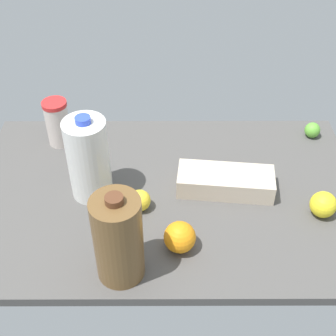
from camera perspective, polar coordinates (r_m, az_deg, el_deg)
countertop at (r=145.48cm, az=0.00°, el=-3.42°), size 120.00×76.00×3.00cm
chocolate_milk_jug at (r=115.58cm, az=-5.93°, el=-8.58°), size 12.29×12.29×27.05cm
egg_carton at (r=144.26cm, az=7.13°, el=-1.66°), size 30.26×14.42×6.58cm
milk_jug at (r=137.88cm, az=-9.55°, el=1.10°), size 12.38×12.38×27.82cm
tumbler_cup at (r=162.94cm, az=-13.21°, el=5.41°), size 8.21×8.21×16.50cm
lemon_near_front at (r=137.64cm, az=-3.33°, el=-3.97°), size 6.41×6.41×6.41cm
lemon_by_jug at (r=142.62cm, az=18.51°, el=-4.24°), size 7.76×7.76×7.76cm
lime_beside_bowl at (r=172.40cm, az=17.28°, el=4.44°), size 5.40×5.40×5.40cm
orange_far_back at (r=126.40cm, az=1.58°, el=-8.42°), size 8.72×8.72×8.72cm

